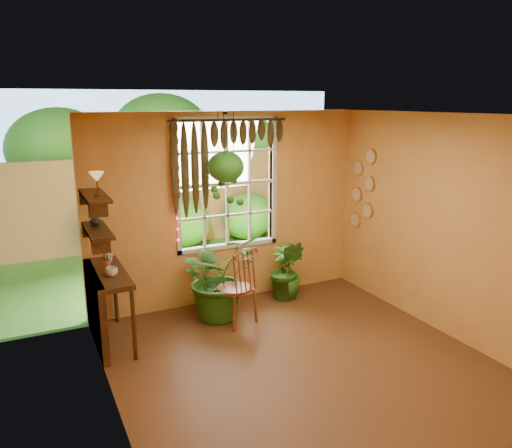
{
  "coord_description": "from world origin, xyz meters",
  "views": [
    {
      "loc": [
        -2.62,
        -4.12,
        2.84
      ],
      "look_at": [
        -0.09,
        1.15,
        1.38
      ],
      "focal_mm": 35.0,
      "sensor_mm": 36.0,
      "label": 1
    }
  ],
  "objects_px": {
    "counter_ledge": "(100,301)",
    "windsor_chair": "(236,298)",
    "potted_plant_mid": "(287,270)",
    "potted_plant_left": "(218,276)",
    "hanging_basket": "(226,170)"
  },
  "relations": [
    {
      "from": "potted_plant_left",
      "to": "hanging_basket",
      "type": "xyz_separation_m",
      "value": [
        0.21,
        0.19,
        1.38
      ]
    },
    {
      "from": "counter_ledge",
      "to": "potted_plant_left",
      "type": "bearing_deg",
      "value": 4.06
    },
    {
      "from": "potted_plant_mid",
      "to": "potted_plant_left",
      "type": "bearing_deg",
      "value": -171.44
    },
    {
      "from": "counter_ledge",
      "to": "potted_plant_mid",
      "type": "relative_size",
      "value": 1.35
    },
    {
      "from": "windsor_chair",
      "to": "hanging_basket",
      "type": "distance_m",
      "value": 1.68
    },
    {
      "from": "potted_plant_left",
      "to": "potted_plant_mid",
      "type": "xyz_separation_m",
      "value": [
        1.13,
        0.17,
        -0.13
      ]
    },
    {
      "from": "potted_plant_left",
      "to": "hanging_basket",
      "type": "distance_m",
      "value": 1.41
    },
    {
      "from": "windsor_chair",
      "to": "potted_plant_left",
      "type": "relative_size",
      "value": 1.05
    },
    {
      "from": "counter_ledge",
      "to": "hanging_basket",
      "type": "distance_m",
      "value": 2.26
    },
    {
      "from": "potted_plant_mid",
      "to": "hanging_basket",
      "type": "distance_m",
      "value": 1.77
    },
    {
      "from": "counter_ledge",
      "to": "windsor_chair",
      "type": "distance_m",
      "value": 1.69
    },
    {
      "from": "counter_ledge",
      "to": "windsor_chair",
      "type": "relative_size",
      "value": 0.99
    },
    {
      "from": "windsor_chair",
      "to": "potted_plant_left",
      "type": "xyz_separation_m",
      "value": [
        -0.13,
        0.28,
        0.23
      ]
    },
    {
      "from": "counter_ledge",
      "to": "potted_plant_left",
      "type": "relative_size",
      "value": 1.04
    },
    {
      "from": "counter_ledge",
      "to": "potted_plant_mid",
      "type": "height_order",
      "value": "counter_ledge"
    }
  ]
}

